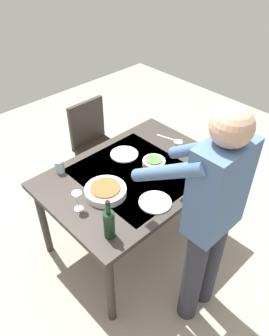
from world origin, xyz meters
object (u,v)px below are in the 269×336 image
object	(u,v)px
water_cup_near_left	(192,156)
dinner_plate_far	(155,202)
water_cup_near_right	(178,147)
serving_bowl_pasta	(106,191)
chair_near	(94,140)
side_bowl_salad	(154,162)
wine_bottle	(109,224)
dinner_plate_near	(124,154)
wine_glass_left	(77,198)
water_cup_far_left	(59,166)
person_server	(210,214)
dining_table	(135,181)

from	to	relation	value
water_cup_near_left	dinner_plate_far	xyz separation A→B (m)	(0.56, 0.13, -0.04)
water_cup_near_right	serving_bowl_pasta	distance (m)	0.76
chair_near	side_bowl_salad	bearing A→B (deg)	84.04
wine_bottle	serving_bowl_pasta	world-z (taller)	wine_bottle
dinner_plate_near	water_cup_near_left	bearing A→B (deg)	127.72
dinner_plate_far	water_cup_near_left	bearing A→B (deg)	-167.18
chair_near	serving_bowl_pasta	world-z (taller)	chair_near
serving_bowl_pasta	dinner_plate_near	distance (m)	0.49
chair_near	dinner_plate_near	world-z (taller)	chair_near
wine_glass_left	side_bowl_salad	bearing A→B (deg)	178.43
water_cup_far_left	dinner_plate_far	world-z (taller)	water_cup_far_left
person_server	water_cup_far_left	distance (m)	1.21
water_cup_far_left	dinner_plate_near	bearing A→B (deg)	160.60
wine_glass_left	dinner_plate_near	world-z (taller)	wine_glass_left
chair_near	dinner_plate_far	size ratio (longest dim) A/B	3.96
wine_glass_left	water_cup_far_left	xyz separation A→B (m)	(-0.14, -0.43, -0.05)
dining_table	chair_near	world-z (taller)	chair_near
water_cup_near_right	dinner_plate_near	bearing A→B (deg)	-38.75
chair_near	dinner_plate_near	distance (m)	0.71
wine_bottle	dinner_plate_near	distance (m)	0.86
side_bowl_salad	dinner_plate_near	distance (m)	0.28
chair_near	wine_glass_left	xyz separation A→B (m)	(0.81, 0.90, 0.35)
water_cup_far_left	serving_bowl_pasta	xyz separation A→B (m)	(-0.09, 0.44, -0.02)
dining_table	serving_bowl_pasta	xyz separation A→B (m)	(0.31, 0.03, 0.11)
wine_bottle	dinner_plate_near	world-z (taller)	wine_bottle
wine_glass_left	water_cup_near_left	size ratio (longest dim) A/B	1.66
dinner_plate_near	dinner_plate_far	world-z (taller)	same
wine_glass_left	side_bowl_salad	size ratio (longest dim) A/B	0.84
side_bowl_salad	dinner_plate_near	size ratio (longest dim) A/B	0.78
water_cup_near_right	wine_bottle	bearing A→B (deg)	16.57
wine_bottle	chair_near	bearing A→B (deg)	-123.51
dining_table	side_bowl_salad	xyz separation A→B (m)	(-0.17, 0.04, 0.11)
person_server	wine_glass_left	size ratio (longest dim) A/B	11.19
water_cup_near_left	chair_near	bearing A→B (deg)	-80.94
water_cup_near_right	side_bowl_salad	size ratio (longest dim) A/B	0.60
chair_near	wine_glass_left	bearing A→B (deg)	47.88
water_cup_near_right	water_cup_far_left	world-z (taller)	water_cup_near_right
person_server	wine_glass_left	distance (m)	0.86
wine_glass_left	dinner_plate_near	bearing A→B (deg)	-158.71
person_server	water_cup_near_left	distance (m)	0.78
water_cup_far_left	side_bowl_salad	world-z (taller)	water_cup_far_left
wine_bottle	water_cup_far_left	xyz separation A→B (m)	(-0.13, -0.75, -0.06)
dining_table	serving_bowl_pasta	distance (m)	0.33
wine_glass_left	water_cup_near_right	bearing A→B (deg)	178.41
person_server	dinner_plate_far	distance (m)	0.46
wine_glass_left	water_cup_near_right	size ratio (longest dim) A/B	1.40
dining_table	wine_bottle	bearing A→B (deg)	32.39
person_server	serving_bowl_pasta	size ratio (longest dim) A/B	5.63
dinner_plate_far	wine_glass_left	bearing A→B (deg)	-36.92
water_cup_near_left	dining_table	bearing A→B (deg)	-25.17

